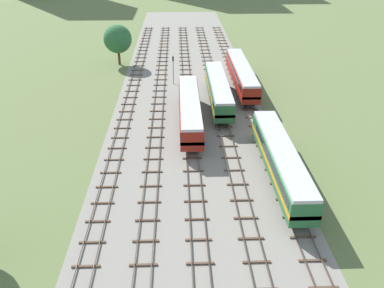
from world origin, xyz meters
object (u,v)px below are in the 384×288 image
Objects in this scene: diesel_railcar_centre_right_nearest at (281,159)px; passenger_coach_centre_right_midfar at (242,73)px; diesel_railcar_centre_mid at (218,89)px; diesel_railcar_centre_left_near at (190,109)px; signal_post_nearest at (173,66)px.

diesel_railcar_centre_right_nearest is 0.93× the size of passenger_coach_centre_right_midfar.
diesel_railcar_centre_right_nearest and diesel_railcar_centre_mid have the same top height.
diesel_railcar_centre_left_near and diesel_railcar_centre_mid have the same top height.
passenger_coach_centre_right_midfar is at bearing -11.13° from signal_post_nearest.
diesel_railcar_centre_right_nearest and diesel_railcar_centre_left_near have the same top height.
diesel_railcar_centre_right_nearest is 3.98× the size of signal_post_nearest.
diesel_railcar_centre_right_nearest is at bearing -57.01° from diesel_railcar_centre_left_near.
diesel_railcar_centre_mid is at bearing 101.90° from diesel_railcar_centre_right_nearest.
signal_post_nearest is at bearing 97.54° from diesel_railcar_centre_left_near.
diesel_railcar_centre_right_nearest is at bearing -78.10° from diesel_railcar_centre_mid.
diesel_railcar_centre_mid and passenger_coach_centre_right_midfar have the same top height.
diesel_railcar_centre_right_nearest is 34.90m from signal_post_nearest.
diesel_railcar_centre_right_nearest is at bearing -69.97° from signal_post_nearest.
signal_post_nearest reaches higher than diesel_railcar_centre_mid.
diesel_railcar_centre_left_near is at bearing -120.97° from diesel_railcar_centre_mid.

